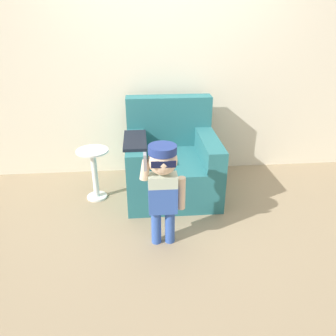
% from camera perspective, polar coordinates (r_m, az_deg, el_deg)
% --- Properties ---
extents(ground_plane, '(10.00, 10.00, 0.00)m').
position_cam_1_polar(ground_plane, '(3.47, 0.80, -5.55)').
color(ground_plane, '#998466').
extents(wall_back, '(10.00, 0.05, 2.60)m').
position_cam_1_polar(wall_back, '(3.79, -0.33, 18.11)').
color(wall_back, beige).
rests_on(wall_back, ground_plane).
extents(armchair, '(0.95, 0.96, 0.97)m').
position_cam_1_polar(armchair, '(3.51, 0.56, 1.10)').
color(armchair, '#286B70').
rests_on(armchair, ground_plane).
extents(person_child, '(0.36, 0.27, 0.89)m').
position_cam_1_polar(person_child, '(2.57, -0.89, -2.20)').
color(person_child, '#3356AD').
rests_on(person_child, ground_plane).
extents(side_table, '(0.32, 0.32, 0.55)m').
position_cam_1_polar(side_table, '(3.44, -12.72, -0.28)').
color(side_table, white).
rests_on(side_table, ground_plane).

